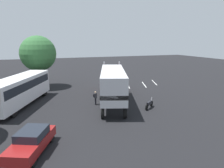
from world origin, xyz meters
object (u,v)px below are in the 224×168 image
object	(u,v)px
person_bystander	(95,97)
motorcycle	(149,104)
tree_center	(38,54)
semi_truck	(112,82)
parked_bus	(20,88)
parked_car	(32,141)

from	to	relation	value
person_bystander	motorcycle	world-z (taller)	person_bystander
person_bystander	tree_center	xyz separation A→B (m)	(11.83, 6.10, 4.56)
semi_truck	parked_bus	world-z (taller)	semi_truck
parked_bus	tree_center	size ratio (longest dim) A/B	1.34
parked_car	motorcycle	distance (m)	13.11
parked_bus	semi_truck	bearing A→B (deg)	-102.37
semi_truck	motorcycle	size ratio (longest dim) A/B	8.25
motorcycle	tree_center	distance (m)	19.65
motorcycle	parked_bus	bearing A→B (deg)	66.01
person_bystander	parked_car	distance (m)	10.77
parked_car	tree_center	size ratio (longest dim) A/B	0.57
parked_car	motorcycle	world-z (taller)	parked_car
parked_car	motorcycle	bearing A→B (deg)	-67.13
parked_bus	tree_center	bearing A→B (deg)	-13.18
semi_truck	parked_car	distance (m)	12.74
motorcycle	tree_center	size ratio (longest dim) A/B	0.21
semi_truck	person_bystander	world-z (taller)	semi_truck
person_bystander	motorcycle	bearing A→B (deg)	-121.84
parked_bus	motorcycle	xyz separation A→B (m)	(-6.05, -13.59, -1.58)
semi_truck	parked_bus	xyz separation A→B (m)	(2.31, 10.55, -0.46)
semi_truck	person_bystander	xyz separation A→B (m)	(-0.41, 2.31, -1.63)
person_bystander	parked_bus	size ratio (longest dim) A/B	0.15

